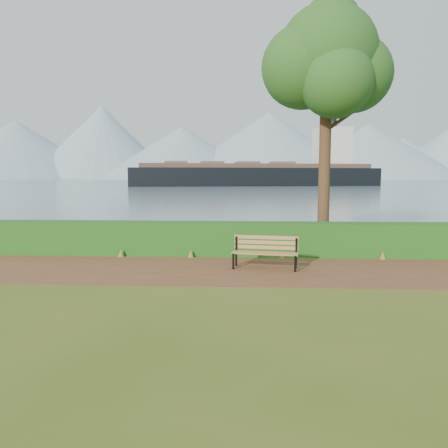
{
  "coord_description": "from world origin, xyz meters",
  "views": [
    {
      "loc": [
        0.58,
        -10.64,
        2.39
      ],
      "look_at": [
        -0.07,
        1.2,
        1.1
      ],
      "focal_mm": 35.0,
      "sensor_mm": 36.0,
      "label": 1
    }
  ],
  "objects": [
    {
      "name": "bench",
      "position": [
        1.04,
        0.61,
        0.49
      ],
      "size": [
        1.75,
        0.76,
        0.85
      ],
      "rotation": [
        0.0,
        0.0,
        -0.16
      ],
      "color": "black",
      "rests_on": "ground"
    },
    {
      "name": "path",
      "position": [
        0.0,
        0.3,
        0.01
      ],
      "size": [
        40.0,
        3.4,
        0.01
      ],
      "primitive_type": "cube",
      "color": "#562E1D",
      "rests_on": "ground"
    },
    {
      "name": "cargo_ship",
      "position": [
        4.71,
        100.39,
        2.83
      ],
      "size": [
        63.09,
        22.5,
        18.95
      ],
      "rotation": [
        0.0,
        0.0,
        0.21
      ],
      "color": "black",
      "rests_on": "ground"
    },
    {
      "name": "tree",
      "position": [
        3.08,
        3.98,
        6.06
      ],
      "size": [
        4.23,
        3.51,
        8.15
      ],
      "rotation": [
        0.0,
        0.0,
        -0.18
      ],
      "color": "#332215",
      "rests_on": "ground"
    },
    {
      "name": "hedge",
      "position": [
        0.0,
        2.6,
        0.5
      ],
      "size": [
        32.0,
        0.85,
        1.0
      ],
      "primitive_type": "cube",
      "color": "#154213",
      "rests_on": "ground"
    },
    {
      "name": "water",
      "position": [
        0.0,
        260.0,
        0.01
      ],
      "size": [
        700.0,
        510.0,
        0.0
      ],
      "primitive_type": "cube",
      "color": "#445B6E",
      "rests_on": "ground"
    },
    {
      "name": "mountains",
      "position": [
        -9.17,
        406.05,
        27.7
      ],
      "size": [
        585.0,
        190.0,
        70.0
      ],
      "color": "#7D93A7",
      "rests_on": "ground"
    },
    {
      "name": "ground",
      "position": [
        0.0,
        0.0,
        0.0
      ],
      "size": [
        140.0,
        140.0,
        0.0
      ],
      "primitive_type": "plane",
      "color": "#3D4F16",
      "rests_on": "ground"
    }
  ]
}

